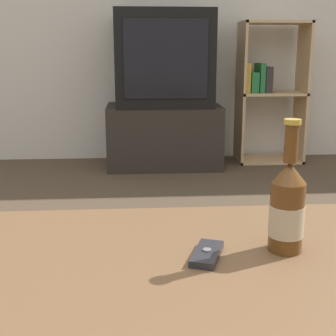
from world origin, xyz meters
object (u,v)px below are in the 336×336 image
object	(u,v)px
tv_stand	(164,136)
cell_phone	(207,254)
bookshelf	(268,90)
beer_bottle	(287,207)
television	(164,59)

from	to	relation	value
tv_stand	cell_phone	distance (m)	2.68
bookshelf	beer_bottle	bearing A→B (deg)	-105.01
beer_bottle	tv_stand	bearing A→B (deg)	91.73
beer_bottle	cell_phone	distance (m)	0.18
tv_stand	beer_bottle	size ratio (longest dim) A/B	3.18
bookshelf	cell_phone	world-z (taller)	bookshelf
bookshelf	cell_phone	size ratio (longest dim) A/B	8.77
tv_stand	television	world-z (taller)	television
tv_stand	beer_bottle	xyz separation A→B (m)	(0.08, -2.65, 0.33)
television	cell_phone	bearing A→B (deg)	-91.75
tv_stand	television	bearing A→B (deg)	-90.00
beer_bottle	cell_phone	xyz separation A→B (m)	(-0.16, -0.02, -0.08)
bookshelf	cell_phone	distance (m)	2.92
television	bookshelf	distance (m)	0.86
bookshelf	beer_bottle	distance (m)	2.85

